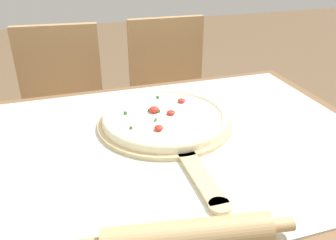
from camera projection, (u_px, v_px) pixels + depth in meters
name	position (u px, v px, depth m)	size (l,w,h in m)	color
dining_table	(167.00, 177.00, 1.03)	(1.21, 0.89, 0.73)	brown
towel_cloth	(167.00, 143.00, 0.97)	(1.13, 0.81, 0.00)	silver
pizza_peel	(167.00, 126.00, 1.05)	(0.40, 0.61, 0.01)	#D6B784
pizza	(165.00, 117.00, 1.05)	(0.37, 0.37, 0.04)	beige
rolling_pin	(188.00, 235.00, 0.64)	(0.40, 0.11, 0.06)	tan
chair_left	(63.00, 110.00, 1.67)	(0.44, 0.44, 0.89)	tan
chair_right	(171.00, 96.00, 1.81)	(0.41, 0.41, 0.89)	tan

